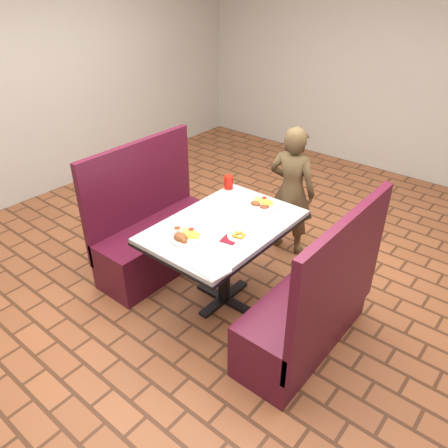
{
  "coord_description": "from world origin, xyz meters",
  "views": [
    {
      "loc": [
        1.82,
        -2.2,
        2.46
      ],
      "look_at": [
        0.0,
        0.0,
        0.75
      ],
      "focal_mm": 35.0,
      "sensor_mm": 36.0,
      "label": 1
    }
  ],
  "objects_px": {
    "near_dinner_plate": "(186,234)",
    "far_dinner_plate": "(262,202)",
    "booth_bench_left": "(157,235)",
    "diner_person": "(291,191)",
    "red_tumbler": "(229,182)",
    "dining_table": "(224,235)",
    "plantain_plate": "(239,236)",
    "booth_bench_right": "(310,311)"
  },
  "relations": [
    {
      "from": "plantain_plate",
      "to": "red_tumbler",
      "type": "distance_m",
      "value": 0.81
    },
    {
      "from": "near_dinner_plate",
      "to": "red_tumbler",
      "type": "distance_m",
      "value": 0.87
    },
    {
      "from": "near_dinner_plate",
      "to": "far_dinner_plate",
      "type": "distance_m",
      "value": 0.77
    },
    {
      "from": "diner_person",
      "to": "near_dinner_plate",
      "type": "relative_size",
      "value": 4.74
    },
    {
      "from": "diner_person",
      "to": "far_dinner_plate",
      "type": "distance_m",
      "value": 0.61
    },
    {
      "from": "near_dinner_plate",
      "to": "plantain_plate",
      "type": "distance_m",
      "value": 0.38
    },
    {
      "from": "dining_table",
      "to": "plantain_plate",
      "type": "bearing_deg",
      "value": -20.87
    },
    {
      "from": "near_dinner_plate",
      "to": "red_tumbler",
      "type": "height_order",
      "value": "red_tumbler"
    },
    {
      "from": "diner_person",
      "to": "near_dinner_plate",
      "type": "xyz_separation_m",
      "value": [
        -0.06,
        -1.35,
        0.15
      ]
    },
    {
      "from": "near_dinner_plate",
      "to": "plantain_plate",
      "type": "height_order",
      "value": "near_dinner_plate"
    },
    {
      "from": "dining_table",
      "to": "diner_person",
      "type": "bearing_deg",
      "value": 91.32
    },
    {
      "from": "far_dinner_plate",
      "to": "red_tumbler",
      "type": "bearing_deg",
      "value": 170.83
    },
    {
      "from": "diner_person",
      "to": "booth_bench_left",
      "type": "bearing_deg",
      "value": 45.83
    },
    {
      "from": "far_dinner_plate",
      "to": "booth_bench_left",
      "type": "bearing_deg",
      "value": -152.69
    },
    {
      "from": "plantain_plate",
      "to": "red_tumbler",
      "type": "relative_size",
      "value": 1.4
    },
    {
      "from": "near_dinner_plate",
      "to": "plantain_plate",
      "type": "relative_size",
      "value": 1.63
    },
    {
      "from": "booth_bench_right",
      "to": "plantain_plate",
      "type": "relative_size",
      "value": 7.4
    },
    {
      "from": "near_dinner_plate",
      "to": "far_dinner_plate",
      "type": "relative_size",
      "value": 1.0
    },
    {
      "from": "far_dinner_plate",
      "to": "booth_bench_right",
      "type": "bearing_deg",
      "value": -30.06
    },
    {
      "from": "booth_bench_left",
      "to": "booth_bench_right",
      "type": "xyz_separation_m",
      "value": [
        1.6,
        0.0,
        0.0
      ]
    },
    {
      "from": "plantain_plate",
      "to": "booth_bench_right",
      "type": "bearing_deg",
      "value": 7.24
    },
    {
      "from": "booth_bench_left",
      "to": "red_tumbler",
      "type": "distance_m",
      "value": 0.82
    },
    {
      "from": "booth_bench_right",
      "to": "plantain_plate",
      "type": "height_order",
      "value": "booth_bench_right"
    },
    {
      "from": "diner_person",
      "to": "plantain_plate",
      "type": "relative_size",
      "value": 7.74
    },
    {
      "from": "near_dinner_plate",
      "to": "dining_table",
      "type": "bearing_deg",
      "value": 74.8
    },
    {
      "from": "booth_bench_right",
      "to": "dining_table",
      "type": "bearing_deg",
      "value": 180.0
    },
    {
      "from": "booth_bench_left",
      "to": "diner_person",
      "type": "distance_m",
      "value": 1.32
    },
    {
      "from": "diner_person",
      "to": "dining_table",
      "type": "bearing_deg",
      "value": 84.33
    },
    {
      "from": "far_dinner_plate",
      "to": "plantain_plate",
      "type": "relative_size",
      "value": 1.62
    },
    {
      "from": "diner_person",
      "to": "red_tumbler",
      "type": "bearing_deg",
      "value": 50.1
    },
    {
      "from": "far_dinner_plate",
      "to": "dining_table",
      "type": "bearing_deg",
      "value": -95.96
    },
    {
      "from": "booth_bench_right",
      "to": "diner_person",
      "type": "distance_m",
      "value": 1.34
    },
    {
      "from": "booth_bench_right",
      "to": "plantain_plate",
      "type": "bearing_deg",
      "value": -172.76
    },
    {
      "from": "plantain_plate",
      "to": "red_tumbler",
      "type": "xyz_separation_m",
      "value": [
        -0.56,
        0.58,
        0.05
      ]
    },
    {
      "from": "red_tumbler",
      "to": "diner_person",
      "type": "bearing_deg",
      "value": 57.09
    },
    {
      "from": "dining_table",
      "to": "plantain_plate",
      "type": "relative_size",
      "value": 7.48
    },
    {
      "from": "booth_bench_left",
      "to": "plantain_plate",
      "type": "distance_m",
      "value": 1.09
    },
    {
      "from": "booth_bench_right",
      "to": "red_tumbler",
      "type": "height_order",
      "value": "booth_bench_right"
    },
    {
      "from": "diner_person",
      "to": "red_tumbler",
      "type": "xyz_separation_m",
      "value": [
        -0.34,
        -0.52,
        0.18
      ]
    },
    {
      "from": "plantain_plate",
      "to": "near_dinner_plate",
      "type": "bearing_deg",
      "value": -139.13
    },
    {
      "from": "dining_table",
      "to": "near_dinner_plate",
      "type": "bearing_deg",
      "value": -105.2
    },
    {
      "from": "booth_bench_left",
      "to": "plantain_plate",
      "type": "bearing_deg",
      "value": -4.36
    }
  ]
}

